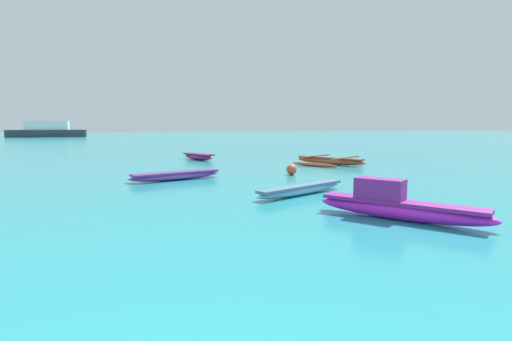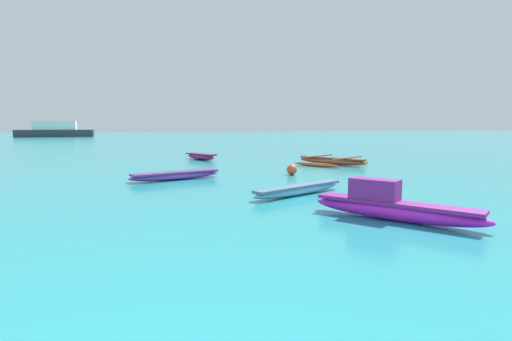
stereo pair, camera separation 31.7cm
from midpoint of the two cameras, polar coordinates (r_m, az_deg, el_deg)
The scene contains 7 objects.
moored_boat_0 at distance 9.63m, azimuth 18.57°, elevation -4.75°, with size 2.74×3.55×0.91m.
moored_boat_1 at distance 12.38m, azimuth 5.78°, elevation -2.67°, with size 3.65×2.03×0.30m.
moored_boat_2 at distance 15.95m, azimuth -11.93°, elevation -0.67°, with size 3.79×1.76×0.32m.
moored_boat_3 at distance 22.03m, azimuth 10.10°, elevation 1.38°, with size 4.20×4.05×0.44m.
moored_boat_4 at distance 24.77m, azimuth -8.58°, elevation 2.02°, with size 1.75×2.64×0.39m.
mooring_buoy_1 at distance 17.24m, azimuth 4.57°, elevation 0.13°, with size 0.45×0.45×0.45m.
distant_ferry at distance 78.79m, azimuth -27.76°, elevation 5.07°, with size 12.53×2.76×2.76m.
Camera 1 is at (0.23, -1.24, 2.15)m, focal length 28.00 mm.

